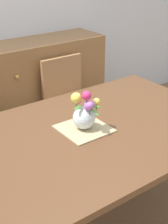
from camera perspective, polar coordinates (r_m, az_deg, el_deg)
The scene contains 6 objects.
ground_plane at distance 2.55m, azimuth 1.11°, elevation -18.08°, with size 12.00×12.00×0.00m, color brown.
dining_table at distance 2.13m, azimuth 1.27°, elevation -4.78°, with size 1.87×1.17×0.76m.
chair_right at distance 3.11m, azimuth -2.59°, elevation 2.19°, with size 0.42×0.42×0.90m.
dresser at distance 3.38m, azimuth -8.13°, elevation 3.62°, with size 1.40×0.47×1.00m.
placemat at distance 2.10m, azimuth -0.00°, elevation -2.84°, with size 0.30×0.30×0.01m, color tan.
flower_vase at distance 2.05m, azimuth 0.03°, elevation -0.17°, with size 0.20×0.25×0.26m.
Camera 1 is at (-1.12, -1.44, 1.77)m, focal length 53.60 mm.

